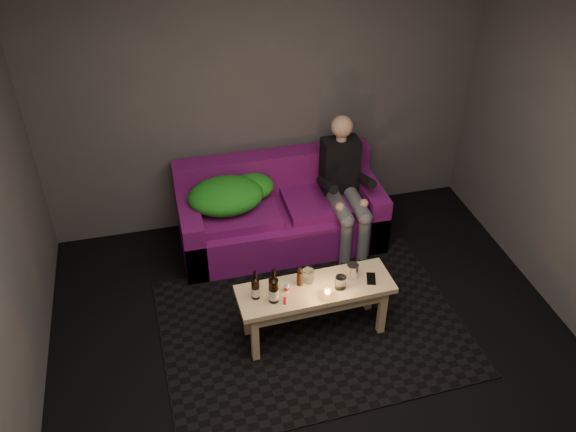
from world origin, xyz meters
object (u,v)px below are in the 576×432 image
person (344,183)px  coffee_table (315,296)px  beer_bottle_a (255,288)px  steel_cup (352,271)px  sofa (279,214)px  beer_bottle_b (274,290)px

person → coffee_table: bearing=-117.9°
beer_bottle_a → steel_cup: 0.75m
sofa → steel_cup: (0.29, -1.19, 0.26)m
coffee_table → beer_bottle_b: beer_bottle_b is taller
steel_cup → beer_bottle_b: bearing=-170.5°
sofa → coffee_table: size_ratio=1.53×
steel_cup → coffee_table: bearing=-172.3°
coffee_table → beer_bottle_a: size_ratio=4.75×
coffee_table → beer_bottle_a: 0.49m
sofa → person: 0.67m
person → steel_cup: 1.08m
beer_bottle_b → person: bearing=51.7°
beer_bottle_b → coffee_table: bearing=11.1°
sofa → beer_bottle_b: size_ratio=6.18×
coffee_table → beer_bottle_b: (-0.33, -0.07, 0.19)m
beer_bottle_a → steel_cup: (0.75, 0.04, -0.03)m
beer_bottle_a → steel_cup: beer_bottle_a is taller
beer_bottle_b → steel_cup: 0.64m
sofa → beer_bottle_a: sofa is taller
person → coffee_table: size_ratio=1.02×
person → beer_bottle_b: 1.46m
coffee_table → steel_cup: 0.34m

